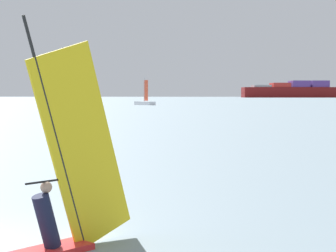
# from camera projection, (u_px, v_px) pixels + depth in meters

# --- Properties ---
(windsurfer) EXTENTS (2.55, 3.18, 4.50)m
(windsurfer) POSITION_uv_depth(u_px,v_px,m) (59.00, 194.00, 10.96)
(windsurfer) COLOR red
(windsurfer) RESTS_ON ground_plane
(cargo_ship) EXTENTS (149.46, 46.40, 40.34)m
(cargo_ship) POSITION_uv_depth(u_px,v_px,m) (307.00, 90.00, 695.27)
(cargo_ship) COLOR maroon
(cargo_ship) RESTS_ON ground_plane
(small_sailboat) EXTENTS (7.34, 9.16, 8.39)m
(small_sailboat) POSITION_uv_depth(u_px,v_px,m) (145.00, 102.00, 174.13)
(small_sailboat) COLOR white
(small_sailboat) RESTS_ON ground_plane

